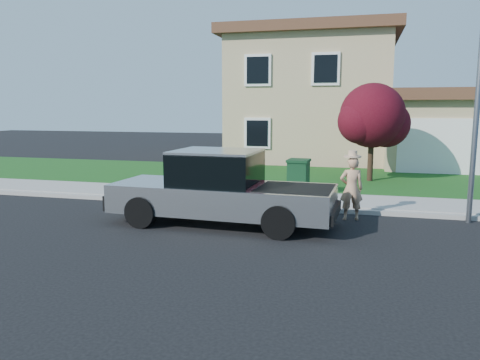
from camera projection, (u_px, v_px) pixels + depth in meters
name	position (u px, v px, depth m)	size (l,w,h in m)	color
ground	(232.00, 235.00, 10.57)	(80.00, 80.00, 0.00)	black
curb	(295.00, 208.00, 13.08)	(40.00, 0.20, 0.12)	gray
sidewalk	(300.00, 200.00, 14.13)	(40.00, 2.00, 0.15)	gray
lawn	(315.00, 179.00, 18.43)	(40.00, 7.00, 0.10)	#124115
house	(336.00, 101.00, 25.41)	(14.00, 11.30, 6.85)	tan
pickup_truck	(221.00, 190.00, 11.41)	(5.63, 2.26, 1.83)	black
woman	(351.00, 187.00, 11.85)	(0.66, 0.49, 1.78)	tan
ornamental_tree	(373.00, 119.00, 17.34)	(2.66, 2.40, 3.65)	black
trash_bin	(298.00, 176.00, 14.77)	(0.71, 0.81, 1.08)	black
street_lamp	(478.00, 93.00, 11.14)	(0.44, 0.73, 5.61)	slate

